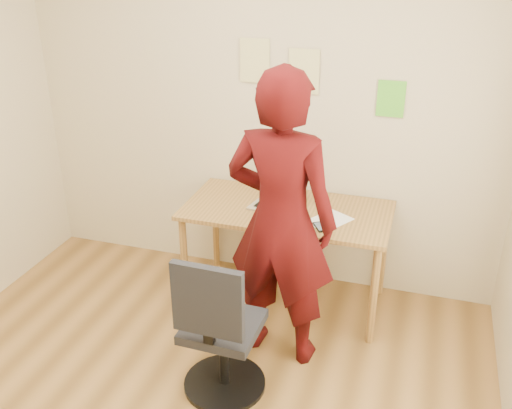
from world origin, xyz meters
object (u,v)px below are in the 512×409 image
(desk, at_px, (287,220))
(laptop, at_px, (279,198))
(phone, at_px, (321,227))
(person, at_px, (281,221))
(office_chair, at_px, (219,337))

(desk, xyz_separation_m, laptop, (-0.07, 0.03, 0.14))
(desk, bearing_deg, laptop, 155.46)
(phone, height_order, person, person)
(laptop, height_order, office_chair, laptop)
(phone, xyz_separation_m, person, (-0.18, -0.33, 0.17))
(desk, distance_m, office_chair, 1.06)
(phone, height_order, office_chair, office_chair)
(desk, height_order, phone, phone)
(laptop, relative_size, office_chair, 0.41)
(laptop, distance_m, person, 0.61)
(desk, xyz_separation_m, phone, (0.27, -0.21, 0.09))
(desk, height_order, laptop, laptop)
(phone, distance_m, person, 0.41)
(person, bearing_deg, laptop, -68.56)
(phone, distance_m, office_chair, 0.97)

